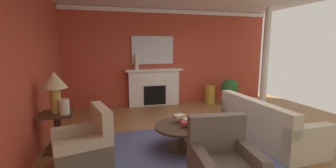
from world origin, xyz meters
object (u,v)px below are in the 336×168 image
Objects in this scene: mantel_mirror at (153,50)px; table_lamp at (54,84)px; fireplace at (154,88)px; vase_mantel_left at (136,62)px; vase_tall_corner at (210,94)px; potted_plant at (230,89)px; sofa at (266,126)px; coffee_table at (182,131)px; side_table at (58,129)px; vase_on_side_table at (64,107)px; armchair_near_window at (85,149)px.

mantel_mirror reaches higher than table_lamp.
vase_mantel_left reaches higher than fireplace.
vase_tall_corner is 0.66m from potted_plant.
potted_plant is (2.97, -0.46, -0.90)m from vase_mantel_left.
coffee_table is (-1.76, 0.07, 0.04)m from sofa.
vase_tall_corner is (4.17, 2.36, -0.09)m from side_table.
potted_plant reaches higher than coffee_table.
sofa is 4.09m from table_lamp.
table_lamp is at bearing -124.67° from vase_mantel_left.
sofa reaches higher than vase_tall_corner.
fireplace is 2.47m from potted_plant.
fireplace is at bearing 5.13° from vase_mantel_left.
sofa reaches higher than potted_plant.
vase_on_side_table is 4.75m from vase_tall_corner.
side_table is at bearing -131.54° from fireplace.
coffee_table is at bearing -133.64° from potted_plant.
side_table reaches higher than vase_tall_corner.
table_lamp is at bearing 170.71° from sofa.
potted_plant is at bearing 34.59° from armchair_near_window.
vase_on_side_table is at bearing -153.83° from potted_plant.
potted_plant is (4.26, 2.94, 0.19)m from armchair_near_window.
side_table is at bearing 170.71° from sofa.
armchair_near_window is 1.38× the size of side_table.
fireplace is 1.21m from mantel_mirror.
vase_mantel_left reaches higher than sofa.
mantel_mirror is 2.16× the size of vase_tall_corner.
fireplace is 2.57× the size of side_table.
mantel_mirror reaches higher than armchair_near_window.
mantel_mirror is 1.77× the size of table_lamp.
fireplace is 0.85× the size of sofa.
fireplace is at bearing 86.87° from coffee_table.
side_table is 0.47m from vase_on_side_table.
mantel_mirror is at bearing 17.18° from vase_mantel_left.
armchair_near_window is at bearing -110.85° from vase_mantel_left.
side_table is 1.14× the size of vase_tall_corner.
side_table is (-2.35, -2.66, -0.15)m from fireplace.
coffee_table is 2.27× the size of vase_mantel_left.
fireplace is 3.91m from armchair_near_window.
sofa is at bearing -56.76° from vase_mantel_left.
vase_mantel_left is (-0.55, -0.05, 0.84)m from fireplace.
sofa is 3.02× the size of side_table.
table_lamp is at bearing 141.34° from vase_on_side_table.
side_table is at bearing 122.89° from armchair_near_window.
table_lamp reaches higher than sofa.
fireplace is 3.55m from side_table.
armchair_near_window is 0.94m from side_table.
coffee_table is (1.67, 0.22, 0.03)m from armchair_near_window.
vase_mantel_left is (1.29, 3.39, 1.08)m from armchair_near_window.
vase_on_side_table is at bearing -128.43° from fireplace.
mantel_mirror is 0.68m from vase_mantel_left.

